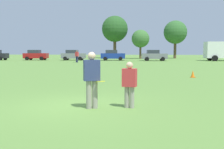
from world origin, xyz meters
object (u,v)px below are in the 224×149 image
traffic_cone (193,74)px  parked_car_mid_left (36,55)px  parked_car_mid_right (113,55)px  parked_car_near_right (154,55)px  frisbee (101,81)px  player_defender (129,82)px  bystander_far_jogger (77,56)px  player_thrower (92,77)px  parked_car_center (73,55)px

traffic_cone → parked_car_mid_left: size_ratio=0.11×
parked_car_mid_right → parked_car_near_right: 7.15m
frisbee → player_defender: bearing=19.7°
parked_car_mid_right → frisbee: bearing=-85.3°
player_defender → parked_car_mid_right: bearing=96.0°
bystander_far_jogger → player_thrower: bearing=-76.6°
parked_car_mid_right → bystander_far_jogger: parked_car_mid_right is taller
traffic_cone → parked_car_center: size_ratio=0.11×
traffic_cone → parked_car_center: (-15.10, 29.29, 0.69)m
parked_car_mid_left → bystander_far_jogger: parked_car_mid_left is taller
parked_car_mid_right → player_defender: bearing=-84.0°
parked_car_mid_right → traffic_cone: bearing=-74.5°
parked_car_center → parked_car_near_right: 14.15m
traffic_cone → bystander_far_jogger: (-12.58, 20.97, 0.76)m
parked_car_center → parked_car_mid_right: (7.03, -0.10, 0.00)m
parked_car_mid_left → parked_car_near_right: bearing=-3.2°
player_thrower → frisbee: bearing=-20.9°
frisbee → parked_car_near_right: parked_car_near_right is taller
traffic_cone → parked_car_near_right: bearing=92.0°
parked_car_center → parked_car_near_right: bearing=-4.5°
bystander_far_jogger → parked_car_near_right: bearing=31.9°
player_thrower → player_defender: bearing=9.5°
player_defender → parked_car_near_right: (2.93, 38.32, 0.10)m
player_thrower → parked_car_near_right: parked_car_near_right is taller
parked_car_center → traffic_cone: bearing=-62.7°
player_defender → frisbee: size_ratio=5.39×
parked_car_mid_left → parked_car_near_right: same height
player_defender → parked_car_center: (-11.18, 39.42, 0.10)m
frisbee → parked_car_center: (-10.30, 39.74, 0.05)m
frisbee → bystander_far_jogger: size_ratio=0.16×
parked_car_center → parked_car_near_right: (14.10, -1.11, 0.00)m
bystander_far_jogger → parked_car_center: bearing=106.8°
player_thrower → frisbee: player_thrower is taller
frisbee → bystander_far_jogger: (-7.79, 31.42, 0.11)m
player_defender → parked_car_mid_right: 39.54m
bystander_far_jogger → parked_car_mid_right: bearing=61.2°
player_thrower → parked_car_mid_left: 43.13m
frisbee → parked_car_mid_right: bearing=94.7°
frisbee → parked_car_near_right: 38.81m
frisbee → parked_car_mid_left: 43.35m
traffic_cone → parked_car_near_right: (-0.99, 28.18, 0.69)m
player_defender → traffic_cone: bearing=68.9°
traffic_cone → parked_car_mid_right: size_ratio=0.11×
parked_car_center → parked_car_near_right: same height
player_defender → parked_car_center: size_ratio=0.34×
player_thrower → player_defender: player_thrower is taller
player_defender → bystander_far_jogger: size_ratio=0.84×
player_defender → traffic_cone: player_defender is taller
player_defender → parked_car_near_right: 38.43m
player_thrower → player_defender: 1.21m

